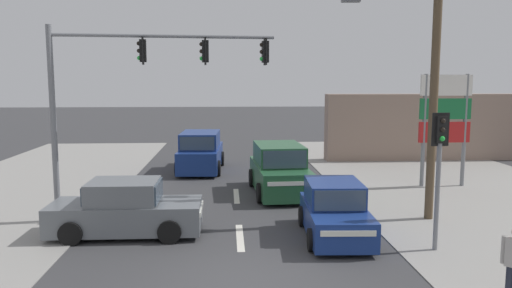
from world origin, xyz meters
The scene contains 12 objects.
ground_plane centered at (0.00, 0.00, 0.00)m, with size 140.00×140.00×0.00m, color #3A3A3D.
lane_dash_mid centered at (0.00, 3.00, 0.00)m, with size 0.20×2.40×0.01m, color silver.
lane_dash_far centered at (0.00, 8.00, 0.00)m, with size 0.20×2.40×0.01m, color silver.
utility_pole_midground_right centered at (5.86, 4.51, 5.12)m, with size 3.78×0.53×9.51m.
traffic_signal_mast centered at (-3.23, 5.17, 4.35)m, with size 6.86×0.94×6.00m.
pedestal_signal_right_kerb centered at (4.99, 1.62, 2.42)m, with size 0.44×0.29×3.56m.
shopping_plaza_sign centered at (8.49, 9.21, 2.98)m, with size 2.10×0.16×4.60m.
shopfront_wall_far centered at (11.00, 16.00, 1.80)m, with size 12.00×1.00×3.60m, color gray.
hatchback_oncoming_mid centered at (2.65, 2.95, 0.70)m, with size 1.90×3.70×1.53m.
suv_crossing_left centered at (-1.61, 13.37, 0.88)m, with size 2.24×4.62×1.90m.
suv_kerbside_parked centered at (1.67, 8.39, 0.88)m, with size 2.25×4.62×1.90m.
sedan_oncoming_near centered at (-3.21, 3.44, 0.70)m, with size 4.24×1.90×1.56m.
Camera 1 is at (-0.34, -10.47, 4.38)m, focal length 35.00 mm.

